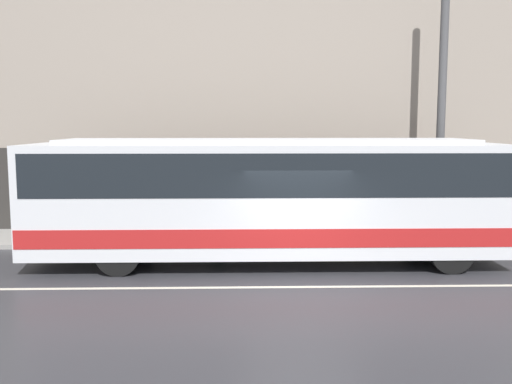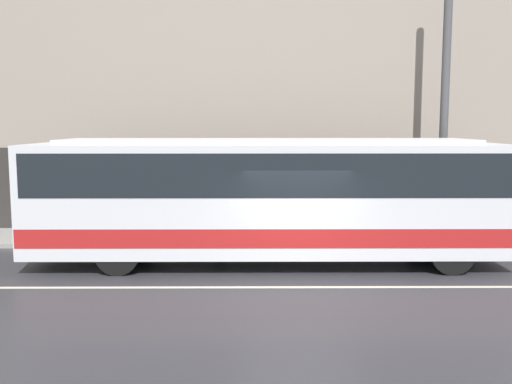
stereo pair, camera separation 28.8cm
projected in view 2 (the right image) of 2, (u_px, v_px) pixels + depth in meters
name	position (u px, v px, depth m)	size (l,w,h in m)	color
ground_plane	(300.00, 287.00, 12.51)	(60.00, 60.00, 0.00)	#333338
sidewalk	(286.00, 237.00, 17.77)	(60.00, 2.62, 0.13)	gray
building_facade	(284.00, 44.00, 18.50)	(60.00, 0.35, 12.72)	gray
lane_stripe	(300.00, 287.00, 12.51)	(54.00, 0.14, 0.01)	beige
transit_bus	(267.00, 194.00, 14.50)	(11.97, 2.62, 3.19)	silver
utility_pole_near	(445.00, 98.00, 16.78)	(0.25, 0.25, 8.41)	#4C4C4F
pedestrian_waiting	(220.00, 214.00, 17.13)	(0.36, 0.36, 1.61)	#1E5933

